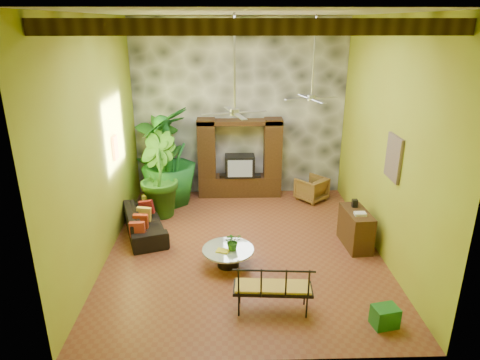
{
  "coord_description": "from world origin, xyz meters",
  "views": [
    {
      "loc": [
        -0.34,
        -8.63,
        4.85
      ],
      "look_at": [
        -0.08,
        0.2,
        1.56
      ],
      "focal_mm": 32.0,
      "sensor_mm": 36.0,
      "label": 1
    }
  ],
  "objects_px": {
    "side_console": "(356,229)",
    "tall_plant_b": "(158,175)",
    "sofa": "(144,221)",
    "ceiling_fan_back": "(312,89)",
    "tall_plant_a": "(161,156)",
    "coffee_table": "(228,255)",
    "iron_bench": "(273,287)",
    "tall_plant_c": "(168,156)",
    "green_bin": "(385,316)",
    "entertainment_center": "(240,164)",
    "ceiling_fan_front": "(235,101)",
    "wicker_armchair": "(311,189)"
  },
  "relations": [
    {
      "from": "ceiling_fan_back",
      "to": "coffee_table",
      "type": "relative_size",
      "value": 1.72
    },
    {
      "from": "tall_plant_b",
      "to": "sofa",
      "type": "bearing_deg",
      "value": -100.52
    },
    {
      "from": "sofa",
      "to": "side_console",
      "type": "bearing_deg",
      "value": -117.07
    },
    {
      "from": "tall_plant_c",
      "to": "iron_bench",
      "type": "xyz_separation_m",
      "value": [
        2.4,
        -5.04,
        -0.81
      ]
    },
    {
      "from": "sofa",
      "to": "iron_bench",
      "type": "height_order",
      "value": "iron_bench"
    },
    {
      "from": "sofa",
      "to": "tall_plant_a",
      "type": "xyz_separation_m",
      "value": [
        0.11,
        2.38,
        0.92
      ]
    },
    {
      "from": "entertainment_center",
      "to": "green_bin",
      "type": "xyz_separation_m",
      "value": [
        2.28,
        -5.9,
        -0.78
      ]
    },
    {
      "from": "tall_plant_b",
      "to": "iron_bench",
      "type": "height_order",
      "value": "tall_plant_b"
    },
    {
      "from": "entertainment_center",
      "to": "iron_bench",
      "type": "distance_m",
      "value": 5.54
    },
    {
      "from": "ceiling_fan_front",
      "to": "side_console",
      "type": "bearing_deg",
      "value": 8.24
    },
    {
      "from": "ceiling_fan_back",
      "to": "tall_plant_c",
      "type": "distance_m",
      "value": 4.38
    },
    {
      "from": "coffee_table",
      "to": "iron_bench",
      "type": "relative_size",
      "value": 0.76
    },
    {
      "from": "sofa",
      "to": "green_bin",
      "type": "relative_size",
      "value": 4.99
    },
    {
      "from": "tall_plant_c",
      "to": "coffee_table",
      "type": "bearing_deg",
      "value": -64.86
    },
    {
      "from": "tall_plant_a",
      "to": "side_console",
      "type": "relative_size",
      "value": 2.29
    },
    {
      "from": "sofa",
      "to": "tall_plant_b",
      "type": "relative_size",
      "value": 0.94
    },
    {
      "from": "coffee_table",
      "to": "tall_plant_c",
      "type": "bearing_deg",
      "value": 115.14
    },
    {
      "from": "tall_plant_a",
      "to": "coffee_table",
      "type": "bearing_deg",
      "value": -64.11
    },
    {
      "from": "tall_plant_b",
      "to": "iron_bench",
      "type": "bearing_deg",
      "value": -58.55
    },
    {
      "from": "ceiling_fan_front",
      "to": "iron_bench",
      "type": "height_order",
      "value": "ceiling_fan_front"
    },
    {
      "from": "wicker_armchair",
      "to": "coffee_table",
      "type": "bearing_deg",
      "value": 14.62
    },
    {
      "from": "sofa",
      "to": "iron_bench",
      "type": "xyz_separation_m",
      "value": [
        2.8,
        -3.15,
        0.24
      ]
    },
    {
      "from": "tall_plant_c",
      "to": "side_console",
      "type": "height_order",
      "value": "tall_plant_c"
    },
    {
      "from": "sofa",
      "to": "tall_plant_a",
      "type": "distance_m",
      "value": 2.55
    },
    {
      "from": "coffee_table",
      "to": "iron_bench",
      "type": "distance_m",
      "value": 1.8
    },
    {
      "from": "iron_bench",
      "to": "entertainment_center",
      "type": "bearing_deg",
      "value": 98.45
    },
    {
      "from": "entertainment_center",
      "to": "coffee_table",
      "type": "bearing_deg",
      "value": -95.25
    },
    {
      "from": "sofa",
      "to": "side_console",
      "type": "relative_size",
      "value": 1.94
    },
    {
      "from": "green_bin",
      "to": "entertainment_center",
      "type": "bearing_deg",
      "value": 111.1
    },
    {
      "from": "ceiling_fan_front",
      "to": "iron_bench",
      "type": "distance_m",
      "value": 3.53
    },
    {
      "from": "side_console",
      "to": "tall_plant_b",
      "type": "bearing_deg",
      "value": 153.76
    },
    {
      "from": "ceiling_fan_front",
      "to": "wicker_armchair",
      "type": "xyz_separation_m",
      "value": [
        2.24,
        3.09,
        -3.06
      ]
    },
    {
      "from": "sofa",
      "to": "side_console",
      "type": "xyz_separation_m",
      "value": [
        4.92,
        -0.78,
        0.13
      ]
    },
    {
      "from": "tall_plant_c",
      "to": "green_bin",
      "type": "bearing_deg",
      "value": -51.93
    },
    {
      "from": "tall_plant_c",
      "to": "ceiling_fan_front",
      "type": "bearing_deg",
      "value": -59.9
    },
    {
      "from": "entertainment_center",
      "to": "coffee_table",
      "type": "height_order",
      "value": "entertainment_center"
    },
    {
      "from": "tall_plant_a",
      "to": "tall_plant_c",
      "type": "distance_m",
      "value": 0.57
    },
    {
      "from": "green_bin",
      "to": "tall_plant_a",
      "type": "bearing_deg",
      "value": 127.55
    },
    {
      "from": "coffee_table",
      "to": "iron_bench",
      "type": "height_order",
      "value": "iron_bench"
    },
    {
      "from": "tall_plant_c",
      "to": "side_console",
      "type": "relative_size",
      "value": 2.53
    },
    {
      "from": "sofa",
      "to": "ceiling_fan_front",
      "type": "bearing_deg",
      "value": -136.41
    },
    {
      "from": "ceiling_fan_back",
      "to": "side_console",
      "type": "distance_m",
      "value": 3.34
    },
    {
      "from": "ceiling_fan_front",
      "to": "entertainment_center",
      "type": "bearing_deg",
      "value": 86.76
    },
    {
      "from": "tall_plant_c",
      "to": "green_bin",
      "type": "relative_size",
      "value": 6.5
    },
    {
      "from": "ceiling_fan_front",
      "to": "iron_bench",
      "type": "relative_size",
      "value": 1.32
    },
    {
      "from": "ceiling_fan_back",
      "to": "tall_plant_b",
      "type": "relative_size",
      "value": 0.84
    },
    {
      "from": "ceiling_fan_back",
      "to": "tall_plant_c",
      "type": "bearing_deg",
      "value": 157.67
    },
    {
      "from": "ceiling_fan_front",
      "to": "coffee_table",
      "type": "relative_size",
      "value": 1.72
    },
    {
      "from": "sofa",
      "to": "ceiling_fan_back",
      "type": "bearing_deg",
      "value": -102.0
    },
    {
      "from": "iron_bench",
      "to": "side_console",
      "type": "distance_m",
      "value": 3.19
    }
  ]
}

